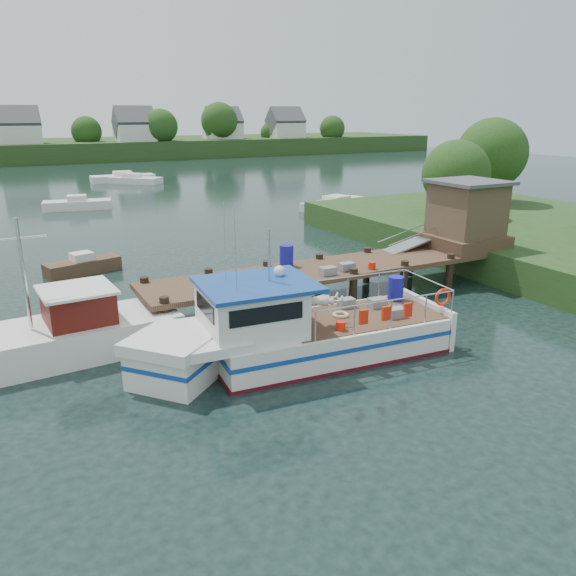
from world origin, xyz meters
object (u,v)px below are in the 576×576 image
moored_far (123,178)px  moored_b (77,204)px  lobster_boat (291,333)px  moored_rowboat (83,265)px  moored_d (132,180)px  work_boat (50,338)px  moored_c (337,204)px  dock (423,235)px

moored_far → moored_b: 18.74m
lobster_boat → moored_rowboat: (-4.13, 13.46, -0.54)m
moored_d → moored_far: bearing=89.3°
moored_rowboat → lobster_boat: bearing=-57.5°
work_boat → moored_b: size_ratio=1.61×
moored_rowboat → moored_b: bearing=98.0°
lobster_boat → work_boat: size_ratio=1.22×
moored_c → moored_b: bearing=146.2°
lobster_boat → moored_b: (-1.56, 32.98, -0.49)m
moored_d → moored_rowboat: bearing=-123.3°
moored_b → moored_c: 20.61m
lobster_boat → moored_c: 29.19m
dock → moored_d: size_ratio=2.74×
lobster_boat → moored_rowboat: 14.09m
work_boat → moored_far: size_ratio=1.25×
lobster_boat → moored_far: 50.57m
dock → moored_c: size_ratio=2.43×
work_boat → moored_rowboat: work_boat is taller
moored_b → moored_far: bearing=42.8°
work_boat → moored_rowboat: 10.16m
moored_rowboat → moored_d: size_ratio=0.60×
moored_rowboat → moored_c: moored_c is taller
lobster_boat → moored_rowboat: bearing=111.5°
dock → lobster_boat: (-9.02, -4.56, -1.33)m
moored_c → moored_d: bearing=106.1°
work_boat → lobster_boat: bearing=-32.8°
moored_d → work_boat: bearing=-122.7°
work_boat → moored_d: (12.85, 44.62, -0.32)m
work_boat → moored_b: bearing=76.4°
moored_rowboat → moored_b: size_ratio=0.68×
dock → moored_c: (7.88, 19.24, -1.86)m
dock → moored_far: bearing=94.1°
lobster_boat → moored_d: bearing=87.0°
moored_far → moored_c: 28.71m
lobster_boat → work_boat: 7.49m
lobster_boat → dock: bearing=31.3°
moored_far → moored_c: size_ratio=1.01×
moored_far → moored_c: moored_far is taller
work_boat → moored_far: work_boat is taller
moored_rowboat → moored_far: moored_far is taller
lobster_boat → moored_b: 33.02m
lobster_boat → moored_b: lobster_boat is taller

